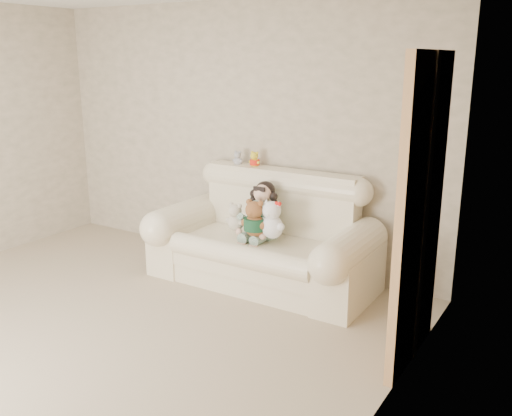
% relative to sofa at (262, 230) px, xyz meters
% --- Properties ---
extents(floor, '(5.00, 5.00, 0.00)m').
position_rel_sofa_xyz_m(floor, '(-0.63, -2.00, -0.52)').
color(floor, tan).
rests_on(floor, ground).
extents(wall_back, '(4.50, 0.00, 4.50)m').
position_rel_sofa_xyz_m(wall_back, '(-0.63, 0.50, 0.78)').
color(wall_back, beige).
rests_on(wall_back, ground).
extents(wall_right, '(0.00, 5.00, 5.00)m').
position_rel_sofa_xyz_m(wall_right, '(1.62, -2.00, 0.78)').
color(wall_right, beige).
rests_on(wall_right, ground).
extents(sofa, '(2.10, 0.95, 1.03)m').
position_rel_sofa_xyz_m(sofa, '(0.00, 0.00, 0.00)').
color(sofa, '#FFECCD').
rests_on(sofa, floor).
extents(door_panel, '(0.06, 0.90, 2.10)m').
position_rel_sofa_xyz_m(door_panel, '(1.59, -0.60, 0.54)').
color(door_panel, tan).
rests_on(door_panel, floor).
extents(seated_child, '(0.39, 0.45, 0.54)m').
position_rel_sofa_xyz_m(seated_child, '(-0.03, 0.08, 0.18)').
color(seated_child, '#2C7354').
rests_on(seated_child, sofa).
extents(brown_teddy, '(0.27, 0.21, 0.40)m').
position_rel_sofa_xyz_m(brown_teddy, '(0.01, -0.14, 0.18)').
color(brown_teddy, brown).
rests_on(brown_teddy, sofa).
extents(white_cat, '(0.27, 0.21, 0.41)m').
position_rel_sofa_xyz_m(white_cat, '(0.17, -0.10, 0.19)').
color(white_cat, white).
rests_on(white_cat, sofa).
extents(cream_teddy, '(0.24, 0.21, 0.31)m').
position_rel_sofa_xyz_m(cream_teddy, '(-0.23, -0.09, 0.14)').
color(cream_teddy, beige).
rests_on(cream_teddy, sofa).
extents(yellow_mini_bear, '(0.14, 0.11, 0.19)m').
position_rel_sofa_xyz_m(yellow_mini_bear, '(-0.30, 0.37, 0.59)').
color(yellow_mini_bear, yellow).
rests_on(yellow_mini_bear, sofa).
extents(grey_mini_plush, '(0.13, 0.11, 0.18)m').
position_rel_sofa_xyz_m(grey_mini_plush, '(-0.50, 0.36, 0.58)').
color(grey_mini_plush, '#B5B6BC').
rests_on(grey_mini_plush, sofa).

